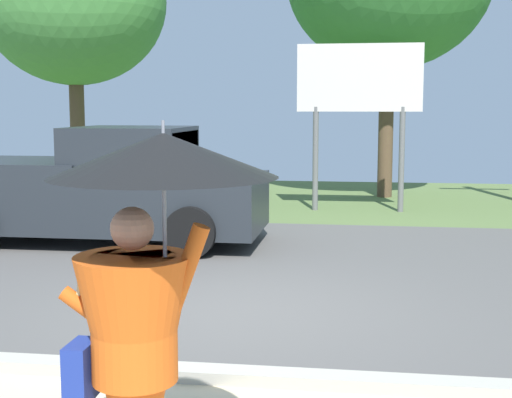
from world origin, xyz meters
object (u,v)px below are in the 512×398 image
at_px(roadside_billboard, 359,90).
at_px(pickup_truck, 104,189).
at_px(tree_right_mid, 74,1).
at_px(monk_pedestrian, 143,312).

bearing_deg(roadside_billboard, pickup_truck, -133.84).
bearing_deg(tree_right_mid, roadside_billboard, -13.30).
height_order(pickup_truck, tree_right_mid, tree_right_mid).
distance_m(roadside_billboard, tree_right_mid, 7.36).
relative_size(roadside_billboard, tree_right_mid, 0.52).
bearing_deg(roadside_billboard, monk_pedestrian, -94.78).
height_order(roadside_billboard, tree_right_mid, tree_right_mid).
bearing_deg(roadside_billboard, tree_right_mid, 166.70).
xyz_separation_m(pickup_truck, roadside_billboard, (4.05, 4.22, 1.68)).
xyz_separation_m(roadside_billboard, tree_right_mid, (-6.85, 1.62, 2.17)).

